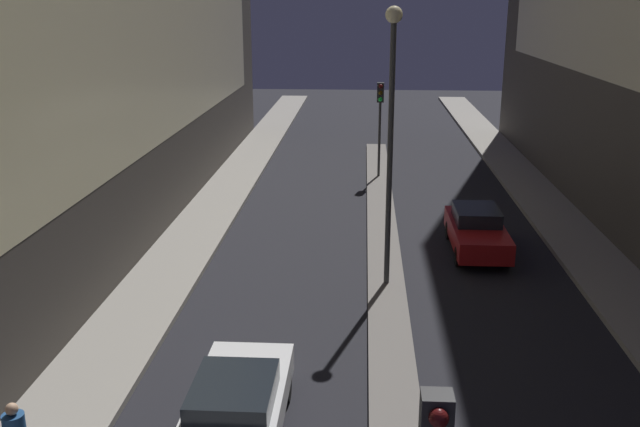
{
  "coord_description": "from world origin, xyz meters",
  "views": [
    {
      "loc": [
        -0.77,
        -2.3,
        8.22
      ],
      "look_at": [
        -1.84,
        15.2,
        2.94
      ],
      "focal_mm": 40.0,
      "sensor_mm": 36.0,
      "label": 1
    }
  ],
  "objects_px": {
    "car_left_lane": "(237,406)",
    "traffic_light_mid": "(380,108)",
    "car_right_lane": "(477,230)",
    "street_lamp": "(391,110)"
  },
  "relations": [
    {
      "from": "traffic_light_mid",
      "to": "car_left_lane",
      "type": "bearing_deg",
      "value": -98.32
    },
    {
      "from": "street_lamp",
      "to": "traffic_light_mid",
      "type": "bearing_deg",
      "value": 90.0
    },
    {
      "from": "traffic_light_mid",
      "to": "car_right_lane",
      "type": "height_order",
      "value": "traffic_light_mid"
    },
    {
      "from": "street_lamp",
      "to": "car_left_lane",
      "type": "distance_m",
      "value": 9.62
    },
    {
      "from": "street_lamp",
      "to": "car_right_lane",
      "type": "bearing_deg",
      "value": 46.58
    },
    {
      "from": "car_left_lane",
      "to": "car_right_lane",
      "type": "height_order",
      "value": "car_right_lane"
    },
    {
      "from": "traffic_light_mid",
      "to": "street_lamp",
      "type": "bearing_deg",
      "value": -90.0
    },
    {
      "from": "traffic_light_mid",
      "to": "car_right_lane",
      "type": "xyz_separation_m",
      "value": [
        3.11,
        -10.13,
        -2.62
      ]
    },
    {
      "from": "traffic_light_mid",
      "to": "car_left_lane",
      "type": "distance_m",
      "value": 21.68
    },
    {
      "from": "car_left_lane",
      "to": "traffic_light_mid",
      "type": "bearing_deg",
      "value": 81.68
    }
  ]
}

